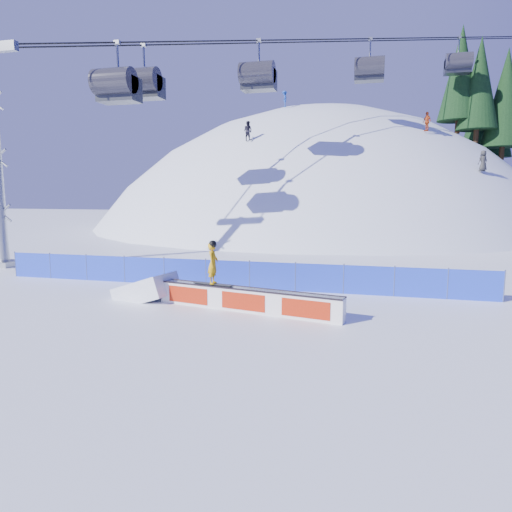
# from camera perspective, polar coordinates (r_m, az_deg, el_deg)

# --- Properties ---
(ground) EXTENTS (160.00, 160.00, 0.00)m
(ground) POSITION_cam_1_polar(r_m,az_deg,el_deg) (15.98, -8.48, -7.19)
(ground) COLOR white
(ground) RESTS_ON ground
(snow_hill) EXTENTS (64.00, 64.00, 64.00)m
(snow_hill) POSITION_cam_1_polar(r_m,az_deg,el_deg) (60.74, 7.63, -13.42)
(snow_hill) COLOR white
(snow_hill) RESTS_ON ground
(safety_fence) EXTENTS (22.05, 0.05, 1.30)m
(safety_fence) POSITION_cam_1_polar(r_m,az_deg,el_deg) (19.98, -3.59, -2.27)
(safety_fence) COLOR blue
(safety_fence) RESTS_ON ground
(chairlift) EXTENTS (40.80, 41.70, 22.00)m
(chairlift) POSITION_cam_1_polar(r_m,az_deg,el_deg) (43.62, 13.03, 24.81)
(chairlift) COLOR gray
(chairlift) RESTS_ON ground
(rail_box) EXTENTS (6.99, 1.92, 0.84)m
(rail_box) POSITION_cam_1_polar(r_m,az_deg,el_deg) (16.07, -1.27, -5.48)
(rail_box) COLOR white
(rail_box) RESTS_ON ground
(snow_ramp) EXTENTS (2.65, 1.95, 1.49)m
(snow_ramp) POSITION_cam_1_polar(r_m,az_deg,el_deg) (18.54, -13.51, -5.19)
(snow_ramp) COLOR white
(snow_ramp) RESTS_ON ground
(snowboarder) EXTENTS (1.56, 0.59, 1.61)m
(snowboarder) POSITION_cam_1_polar(r_m,az_deg,el_deg) (16.48, -5.41, -0.86)
(snowboarder) COLOR black
(snowboarder) RESTS_ON rail_box
(distant_skiers) EXTENTS (20.06, 10.89, 8.81)m
(distant_skiers) POSITION_cam_1_polar(r_m,az_deg,el_deg) (43.99, 10.50, 16.08)
(distant_skiers) COLOR black
(distant_skiers) RESTS_ON ground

